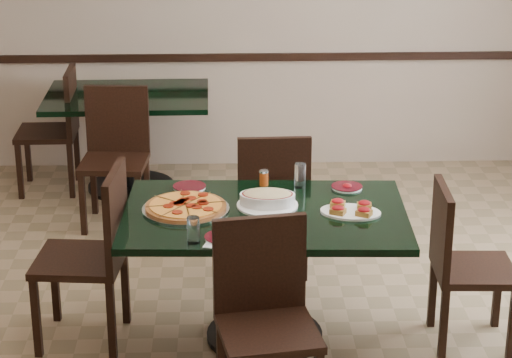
{
  "coord_description": "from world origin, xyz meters",
  "views": [
    {
      "loc": [
        -0.29,
        -5.04,
        2.75
      ],
      "look_at": [
        -0.12,
        0.0,
        0.88
      ],
      "focal_mm": 70.0,
      "sensor_mm": 36.0,
      "label": 1
    }
  ],
  "objects_px": {
    "bruschetta_platter": "(351,209)",
    "chair_left": "(96,247)",
    "back_chair_left": "(58,123)",
    "pepperoni_pizza": "(186,207)",
    "bread_basket": "(273,227)",
    "chair_far": "(273,196)",
    "chair_right": "(460,258)",
    "main_table": "(265,243)",
    "back_chair_near": "(116,148)",
    "chair_near": "(264,308)",
    "back_table": "(128,123)",
    "lasagna_casserole": "(267,198)"
  },
  "relations": [
    {
      "from": "main_table",
      "to": "back_chair_left",
      "type": "xyz_separation_m",
      "value": [
        -1.47,
        2.36,
        -0.04
      ]
    },
    {
      "from": "chair_near",
      "to": "bread_basket",
      "type": "distance_m",
      "value": 0.47
    },
    {
      "from": "bread_basket",
      "to": "pepperoni_pizza",
      "type": "bearing_deg",
      "value": 158.64
    },
    {
      "from": "chair_near",
      "to": "back_chair_near",
      "type": "distance_m",
      "value": 2.6
    },
    {
      "from": "bruschetta_platter",
      "to": "bread_basket",
      "type": "bearing_deg",
      "value": -134.18
    },
    {
      "from": "pepperoni_pizza",
      "to": "back_chair_left",
      "type": "bearing_deg",
      "value": 114.29
    },
    {
      "from": "pepperoni_pizza",
      "to": "back_chair_near",
      "type": "bearing_deg",
      "value": 107.96
    },
    {
      "from": "chair_left",
      "to": "back_chair_left",
      "type": "xyz_separation_m",
      "value": [
        -0.56,
        2.35,
        -0.03
      ]
    },
    {
      "from": "pepperoni_pizza",
      "to": "bruschetta_platter",
      "type": "bearing_deg",
      "value": -5.17
    },
    {
      "from": "chair_right",
      "to": "bread_basket",
      "type": "xyz_separation_m",
      "value": [
        -1.01,
        -0.21,
        0.28
      ]
    },
    {
      "from": "chair_far",
      "to": "chair_right",
      "type": "relative_size",
      "value": 1.04
    },
    {
      "from": "chair_near",
      "to": "lasagna_casserole",
      "type": "height_order",
      "value": "chair_near"
    },
    {
      "from": "pepperoni_pizza",
      "to": "bruschetta_platter",
      "type": "relative_size",
      "value": 1.26
    },
    {
      "from": "back_chair_near",
      "to": "pepperoni_pizza",
      "type": "bearing_deg",
      "value": -67.69
    },
    {
      "from": "main_table",
      "to": "chair_near",
      "type": "distance_m",
      "value": 0.69
    },
    {
      "from": "chair_far",
      "to": "chair_left",
      "type": "height_order",
      "value": "chair_left"
    },
    {
      "from": "main_table",
      "to": "chair_far",
      "type": "height_order",
      "value": "chair_far"
    },
    {
      "from": "chair_right",
      "to": "bread_basket",
      "type": "bearing_deg",
      "value": 103.76
    },
    {
      "from": "chair_right",
      "to": "chair_far",
      "type": "bearing_deg",
      "value": 49.31
    },
    {
      "from": "back_table",
      "to": "back_chair_left",
      "type": "relative_size",
      "value": 1.3
    },
    {
      "from": "back_chair_left",
      "to": "pepperoni_pizza",
      "type": "distance_m",
      "value": 2.55
    },
    {
      "from": "chair_left",
      "to": "bruschetta_platter",
      "type": "height_order",
      "value": "chair_left"
    },
    {
      "from": "chair_far",
      "to": "bread_basket",
      "type": "distance_m",
      "value": 1.13
    },
    {
      "from": "chair_left",
      "to": "back_chair_near",
      "type": "height_order",
      "value": "chair_left"
    },
    {
      "from": "chair_left",
      "to": "back_chair_near",
      "type": "xyz_separation_m",
      "value": [
        -0.06,
        1.73,
        -0.02
      ]
    },
    {
      "from": "chair_near",
      "to": "pepperoni_pizza",
      "type": "bearing_deg",
      "value": 108.43
    },
    {
      "from": "chair_left",
      "to": "chair_right",
      "type": "bearing_deg",
      "value": 92.51
    },
    {
      "from": "chair_far",
      "to": "chair_near",
      "type": "distance_m",
      "value": 1.49
    },
    {
      "from": "back_chair_near",
      "to": "bread_basket",
      "type": "relative_size",
      "value": 4.09
    },
    {
      "from": "main_table",
      "to": "chair_far",
      "type": "distance_m",
      "value": 0.81
    },
    {
      "from": "main_table",
      "to": "back_chair_near",
      "type": "bearing_deg",
      "value": 121.39
    },
    {
      "from": "lasagna_casserole",
      "to": "back_chair_near",
      "type": "bearing_deg",
      "value": 124.62
    },
    {
      "from": "chair_far",
      "to": "chair_right",
      "type": "height_order",
      "value": "chair_far"
    },
    {
      "from": "bread_basket",
      "to": "lasagna_casserole",
      "type": "bearing_deg",
      "value": 107.22
    },
    {
      "from": "chair_left",
      "to": "back_table",
      "type": "bearing_deg",
      "value": -173.93
    },
    {
      "from": "chair_left",
      "to": "bread_basket",
      "type": "bearing_deg",
      "value": 77.45
    },
    {
      "from": "bruschetta_platter",
      "to": "back_chair_near",
      "type": "bearing_deg",
      "value": 143.36
    },
    {
      "from": "chair_left",
      "to": "back_chair_near",
      "type": "distance_m",
      "value": 1.73
    },
    {
      "from": "chair_far",
      "to": "chair_left",
      "type": "xyz_separation_m",
      "value": [
        -0.99,
        -0.79,
        0.03
      ]
    },
    {
      "from": "back_chair_left",
      "to": "bruschetta_platter",
      "type": "xyz_separation_m",
      "value": [
        1.92,
        -2.4,
        0.24
      ]
    },
    {
      "from": "back_table",
      "to": "chair_near",
      "type": "xyz_separation_m",
      "value": [
        0.91,
        -3.05,
        0.02
      ]
    },
    {
      "from": "chair_near",
      "to": "chair_right",
      "type": "height_order",
      "value": "chair_near"
    },
    {
      "from": "main_table",
      "to": "chair_right",
      "type": "bearing_deg",
      "value": -2.54
    },
    {
      "from": "back_table",
      "to": "back_chair_near",
      "type": "relative_size",
      "value": 1.28
    },
    {
      "from": "chair_right",
      "to": "bread_basket",
      "type": "relative_size",
      "value": 3.88
    },
    {
      "from": "chair_far",
      "to": "pepperoni_pizza",
      "type": "relative_size",
      "value": 2.01
    },
    {
      "from": "bruschetta_platter",
      "to": "chair_left",
      "type": "bearing_deg",
      "value": -167.27
    },
    {
      "from": "main_table",
      "to": "chair_far",
      "type": "relative_size",
      "value": 1.63
    },
    {
      "from": "chair_far",
      "to": "chair_near",
      "type": "height_order",
      "value": "chair_near"
    },
    {
      "from": "back_chair_left",
      "to": "bread_basket",
      "type": "xyz_separation_m",
      "value": [
        1.5,
        -2.65,
        0.26
      ]
    }
  ]
}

